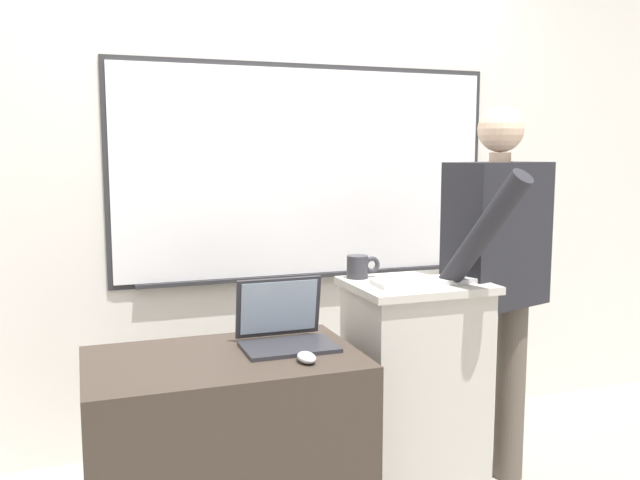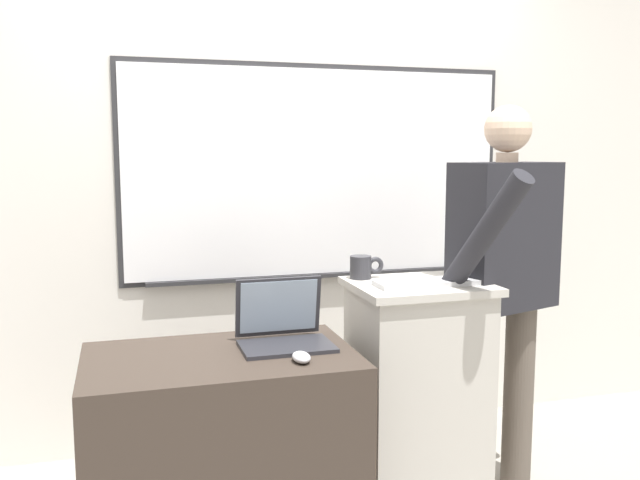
# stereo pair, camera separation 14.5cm
# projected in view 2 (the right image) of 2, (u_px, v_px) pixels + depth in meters

# --- Properties ---
(back_wall) EXTENTS (6.40, 0.17, 2.91)m
(back_wall) POSITION_uv_depth(u_px,v_px,m) (282.00, 155.00, 3.42)
(back_wall) COLOR silver
(back_wall) RESTS_ON ground_plane
(lectern_podium) EXTENTS (0.54, 0.44, 0.95)m
(lectern_podium) POSITION_uv_depth(u_px,v_px,m) (417.00, 397.00, 2.75)
(lectern_podium) COLOR #BCB7AD
(lectern_podium) RESTS_ON ground_plane
(side_desk) EXTENTS (0.94, 0.59, 0.76)m
(side_desk) POSITION_uv_depth(u_px,v_px,m) (223.00, 458.00, 2.42)
(side_desk) COLOR #382D26
(side_desk) RESTS_ON ground_plane
(person_presenter) EXTENTS (0.64, 0.64, 1.65)m
(person_presenter) POSITION_uv_depth(u_px,v_px,m) (504.00, 273.00, 2.83)
(person_presenter) COLOR brown
(person_presenter) RESTS_ON ground_plane
(laptop) EXTENTS (0.33, 0.27, 0.24)m
(laptop) POSITION_uv_depth(u_px,v_px,m) (283.00, 326.00, 2.50)
(laptop) COLOR #28282D
(laptop) RESTS_ON side_desk
(wireless_keyboard) EXTENTS (0.42, 0.13, 0.02)m
(wireless_keyboard) POSITION_uv_depth(u_px,v_px,m) (427.00, 283.00, 2.64)
(wireless_keyboard) COLOR silver
(wireless_keyboard) RESTS_ON lectern_podium
(computer_mouse_by_laptop) EXTENTS (0.06, 0.10, 0.03)m
(computer_mouse_by_laptop) POSITION_uv_depth(u_px,v_px,m) (301.00, 357.00, 2.28)
(computer_mouse_by_laptop) COLOR #BCBCC1
(computer_mouse_by_laptop) RESTS_ON side_desk
(computer_mouse_by_keyboard) EXTENTS (0.06, 0.10, 0.03)m
(computer_mouse_by_keyboard) POSITION_uv_depth(u_px,v_px,m) (474.00, 277.00, 2.71)
(computer_mouse_by_keyboard) COLOR silver
(computer_mouse_by_keyboard) RESTS_ON lectern_podium
(coffee_mug) EXTENTS (0.14, 0.09, 0.09)m
(coffee_mug) POSITION_uv_depth(u_px,v_px,m) (362.00, 267.00, 2.77)
(coffee_mug) COLOR #333338
(coffee_mug) RESTS_ON lectern_podium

